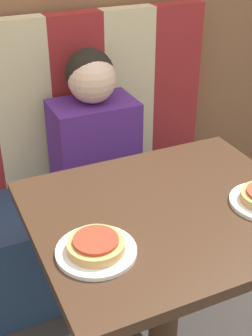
{
  "coord_description": "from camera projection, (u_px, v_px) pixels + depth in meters",
  "views": [
    {
      "loc": [
        -0.58,
        -0.96,
        1.5
      ],
      "look_at": [
        0.0,
        0.31,
        0.69
      ],
      "focal_mm": 50.0,
      "sensor_mm": 36.0,
      "label": 1
    }
  ],
  "objects": [
    {
      "name": "booth_seat",
      "position": [
        98.0,
        228.0,
        2.09
      ],
      "size": [
        1.15,
        0.46,
        0.43
      ],
      "color": "navy",
      "rests_on": "ground_plane"
    },
    {
      "name": "booth_backrest",
      "position": [
        77.0,
        97.0,
        1.96
      ],
      "size": [
        1.15,
        0.08,
        0.69
      ],
      "color": "maroon",
      "rests_on": "booth_seat"
    },
    {
      "name": "dining_table",
      "position": [
        168.0,
        239.0,
        1.41
      ],
      "size": [
        0.8,
        0.68,
        0.72
      ],
      "color": "#422B1C",
      "rests_on": "ground_plane"
    },
    {
      "name": "person",
      "position": [
        93.0,
        126.0,
        1.84
      ],
      "size": [
        0.33,
        0.22,
        0.59
      ],
      "color": "#4C237A",
      "rests_on": "booth_seat"
    },
    {
      "name": "plate_left",
      "position": [
        96.0,
        251.0,
        1.18
      ],
      "size": [
        0.21,
        0.21,
        0.01
      ],
      "color": "white",
      "rests_on": "dining_table"
    },
    {
      "name": "pizza_left",
      "position": [
        96.0,
        245.0,
        1.17
      ],
      "size": [
        0.15,
        0.15,
        0.03
      ],
      "color": "tan",
      "rests_on": "plate_left"
    }
  ]
}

